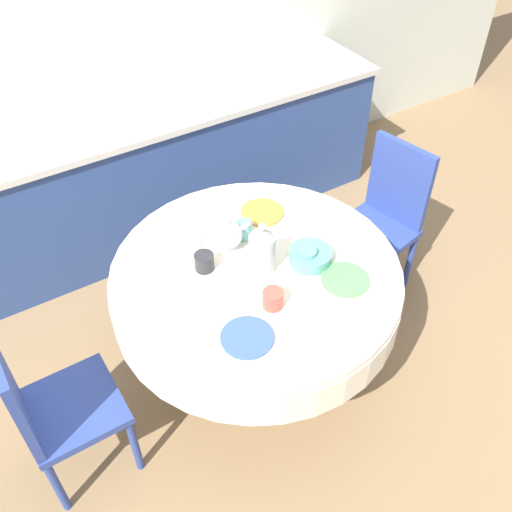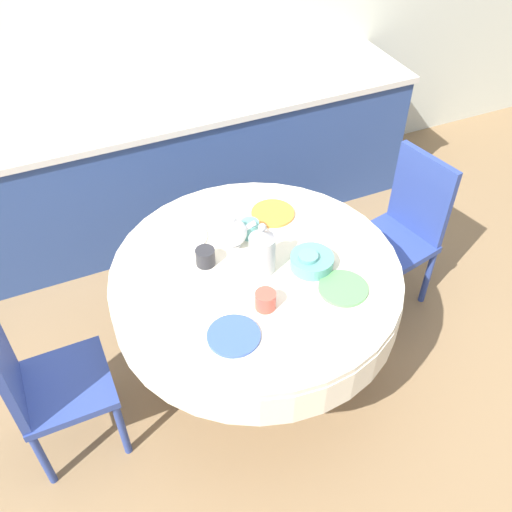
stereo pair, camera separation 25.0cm
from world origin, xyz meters
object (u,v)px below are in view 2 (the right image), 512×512
chair_left (403,227)px  chair_right (41,380)px  coffee_carafe (262,251)px  teapot (233,232)px

chair_left → chair_right: (-1.99, -0.22, 0.00)m
chair_right → coffee_carafe: (1.03, -0.00, 0.37)m
chair_left → chair_right: 2.01m
chair_left → coffee_carafe: bearing=90.9°
chair_right → coffee_carafe: coffee_carafe is taller
chair_left → coffee_carafe: coffee_carafe is taller
chair_left → teapot: teapot is taller
teapot → chair_right: bearing=-168.4°
chair_left → chair_right: bearing=84.2°
chair_right → teapot: size_ratio=5.02×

